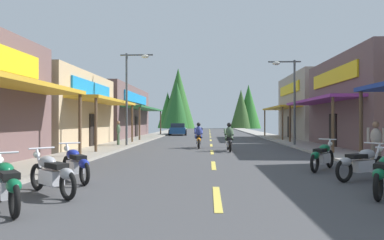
{
  "coord_description": "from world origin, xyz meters",
  "views": [
    {
      "loc": [
        -0.18,
        -0.04,
        1.65
      ],
      "look_at": [
        -1.39,
        24.63,
        1.73
      ],
      "focal_mm": 31.67,
      "sensor_mm": 36.0,
      "label": 1
    }
  ],
  "objects_px": {
    "motorcycle_parked_left_1": "(7,184)",
    "motorcycle_parked_left_3": "(75,163)",
    "streetlamp_right": "(289,89)",
    "motorcycle_parked_right_3": "(322,156)",
    "parked_car_curbside": "(178,129)",
    "rider_cruising_lead": "(229,139)",
    "motorcycle_parked_left_2": "(52,173)",
    "motorcycle_parked_right_2": "(362,163)",
    "pedestrian_browsing": "(376,141)",
    "streetlamp_left": "(132,86)",
    "rider_cruising_trailing": "(199,137)",
    "pedestrian_by_shop": "(118,132)"
  },
  "relations": [
    {
      "from": "parked_car_curbside",
      "to": "streetlamp_left",
      "type": "bearing_deg",
      "value": 172.49
    },
    {
      "from": "streetlamp_right",
      "to": "motorcycle_parked_left_2",
      "type": "bearing_deg",
      "value": -120.3
    },
    {
      "from": "rider_cruising_lead",
      "to": "rider_cruising_trailing",
      "type": "xyz_separation_m",
      "value": [
        -1.73,
        2.05,
        0.0
      ]
    },
    {
      "from": "pedestrian_by_shop",
      "to": "rider_cruising_trailing",
      "type": "bearing_deg",
      "value": -12.93
    },
    {
      "from": "motorcycle_parked_left_2",
      "to": "pedestrian_by_shop",
      "type": "bearing_deg",
      "value": -40.77
    },
    {
      "from": "streetlamp_right",
      "to": "motorcycle_parked_left_1",
      "type": "relative_size",
      "value": 3.34
    },
    {
      "from": "rider_cruising_lead",
      "to": "pedestrian_browsing",
      "type": "distance_m",
      "value": 8.05
    },
    {
      "from": "motorcycle_parked_right_3",
      "to": "pedestrian_browsing",
      "type": "height_order",
      "value": "pedestrian_browsing"
    },
    {
      "from": "rider_cruising_lead",
      "to": "pedestrian_by_shop",
      "type": "distance_m",
      "value": 7.55
    },
    {
      "from": "motorcycle_parked_right_3",
      "to": "motorcycle_parked_left_3",
      "type": "bearing_deg",
      "value": 144.95
    },
    {
      "from": "motorcycle_parked_left_2",
      "to": "rider_cruising_lead",
      "type": "bearing_deg",
      "value": -72.36
    },
    {
      "from": "pedestrian_by_shop",
      "to": "parked_car_curbside",
      "type": "distance_m",
      "value": 18.45
    },
    {
      "from": "streetlamp_right",
      "to": "parked_car_curbside",
      "type": "xyz_separation_m",
      "value": [
        -8.9,
        17.57,
        -3.03
      ]
    },
    {
      "from": "motorcycle_parked_right_2",
      "to": "streetlamp_left",
      "type": "bearing_deg",
      "value": 97.76
    },
    {
      "from": "streetlamp_left",
      "to": "streetlamp_right",
      "type": "distance_m",
      "value": 10.22
    },
    {
      "from": "motorcycle_parked_left_2",
      "to": "pedestrian_browsing",
      "type": "relative_size",
      "value": 1.04
    },
    {
      "from": "pedestrian_by_shop",
      "to": "pedestrian_browsing",
      "type": "bearing_deg",
      "value": -42.27
    },
    {
      "from": "motorcycle_parked_right_3",
      "to": "pedestrian_browsing",
      "type": "xyz_separation_m",
      "value": [
        2.01,
        0.54,
        0.46
      ]
    },
    {
      "from": "motorcycle_parked_right_3",
      "to": "rider_cruising_lead",
      "type": "distance_m",
      "value": 7.56
    },
    {
      "from": "rider_cruising_trailing",
      "to": "motorcycle_parked_right_2",
      "type": "bearing_deg",
      "value": -159.26
    },
    {
      "from": "motorcycle_parked_left_1",
      "to": "rider_cruising_lead",
      "type": "bearing_deg",
      "value": -61.98
    },
    {
      "from": "motorcycle_parked_right_3",
      "to": "motorcycle_parked_left_1",
      "type": "relative_size",
      "value": 1.05
    },
    {
      "from": "rider_cruising_trailing",
      "to": "motorcycle_parked_left_3",
      "type": "bearing_deg",
      "value": 162.19
    },
    {
      "from": "motorcycle_parked_right_3",
      "to": "motorcycle_parked_left_1",
      "type": "xyz_separation_m",
      "value": [
        -7.57,
        -5.44,
        0.0
      ]
    },
    {
      "from": "motorcycle_parked_left_3",
      "to": "pedestrian_by_shop",
      "type": "bearing_deg",
      "value": -29.56
    },
    {
      "from": "motorcycle_parked_left_3",
      "to": "rider_cruising_lead",
      "type": "xyz_separation_m",
      "value": [
        4.77,
        9.52,
        0.17
      ]
    },
    {
      "from": "motorcycle_parked_left_1",
      "to": "motorcycle_parked_left_3",
      "type": "distance_m",
      "value": 2.99
    },
    {
      "from": "motorcycle_parked_right_3",
      "to": "motorcycle_parked_left_2",
      "type": "relative_size",
      "value": 1.04
    },
    {
      "from": "motorcycle_parked_right_2",
      "to": "motorcycle_parked_left_3",
      "type": "distance_m",
      "value": 7.93
    },
    {
      "from": "motorcycle_parked_right_2",
      "to": "rider_cruising_lead",
      "type": "xyz_separation_m",
      "value": [
        -3.14,
        8.97,
        0.17
      ]
    },
    {
      "from": "streetlamp_left",
      "to": "rider_cruising_trailing",
      "type": "distance_m",
      "value": 5.44
    },
    {
      "from": "streetlamp_right",
      "to": "pedestrian_browsing",
      "type": "xyz_separation_m",
      "value": [
        0.57,
        -10.24,
        -2.77
      ]
    },
    {
      "from": "motorcycle_parked_left_1",
      "to": "motorcycle_parked_left_3",
      "type": "relative_size",
      "value": 0.98
    },
    {
      "from": "streetlamp_right",
      "to": "motorcycle_parked_left_2",
      "type": "height_order",
      "value": "streetlamp_right"
    },
    {
      "from": "motorcycle_parked_right_3",
      "to": "motorcycle_parked_left_3",
      "type": "xyz_separation_m",
      "value": [
        -7.46,
        -2.45,
        0.0
      ]
    },
    {
      "from": "rider_cruising_lead",
      "to": "parked_car_curbside",
      "type": "xyz_separation_m",
      "value": [
        -4.75,
        21.27,
        0.03
      ]
    },
    {
      "from": "parked_car_curbside",
      "to": "motorcycle_parked_left_2",
      "type": "bearing_deg",
      "value": 176.71
    },
    {
      "from": "motorcycle_parked_left_1",
      "to": "motorcycle_parked_right_3",
      "type": "bearing_deg",
      "value": -94.98
    },
    {
      "from": "streetlamp_left",
      "to": "motorcycle_parked_left_1",
      "type": "xyz_separation_m",
      "value": [
        1.16,
        -15.26,
        -3.42
      ]
    },
    {
      "from": "rider_cruising_lead",
      "to": "pedestrian_by_shop",
      "type": "height_order",
      "value": "pedestrian_by_shop"
    },
    {
      "from": "motorcycle_parked_right_2",
      "to": "rider_cruising_lead",
      "type": "relative_size",
      "value": 0.89
    },
    {
      "from": "rider_cruising_lead",
      "to": "rider_cruising_trailing",
      "type": "height_order",
      "value": "same"
    },
    {
      "from": "motorcycle_parked_left_2",
      "to": "streetlamp_right",
      "type": "bearing_deg",
      "value": -80.43
    },
    {
      "from": "rider_cruising_lead",
      "to": "motorcycle_parked_right_2",
      "type": "bearing_deg",
      "value": -161.95
    },
    {
      "from": "streetlamp_right",
      "to": "motorcycle_parked_right_3",
      "type": "relative_size",
      "value": 3.17
    },
    {
      "from": "streetlamp_right",
      "to": "motorcycle_parked_left_1",
      "type": "bearing_deg",
      "value": -119.06
    },
    {
      "from": "motorcycle_parked_left_3",
      "to": "parked_car_curbside",
      "type": "height_order",
      "value": "parked_car_curbside"
    },
    {
      "from": "parked_car_curbside",
      "to": "rider_cruising_lead",
      "type": "bearing_deg",
      "value": -170.97
    },
    {
      "from": "motorcycle_parked_right_3",
      "to": "motorcycle_parked_left_1",
      "type": "bearing_deg",
      "value": 162.5
    },
    {
      "from": "motorcycle_parked_left_1",
      "to": "motorcycle_parked_left_2",
      "type": "height_order",
      "value": "same"
    }
  ]
}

